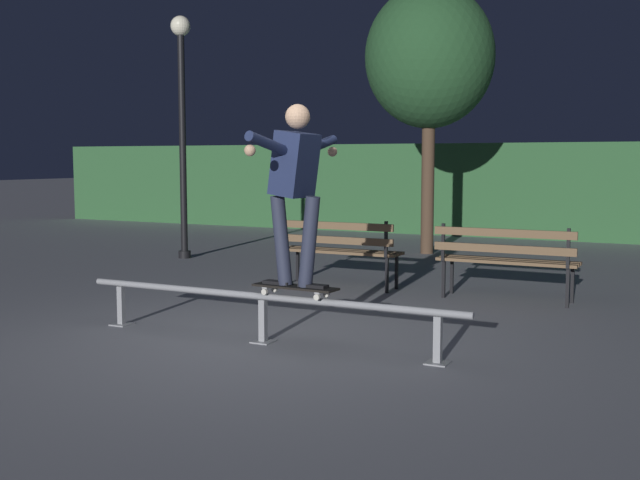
{
  "coord_description": "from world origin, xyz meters",
  "views": [
    {
      "loc": [
        3.53,
        -5.86,
        1.63
      ],
      "look_at": [
        0.16,
        0.79,
        0.85
      ],
      "focal_mm": 43.82,
      "sensor_mm": 36.0,
      "label": 1
    }
  ],
  "objects_px": {
    "grind_rail": "(263,305)",
    "lamp_post_left": "(182,106)",
    "skateboarder": "(295,179)",
    "tree_behind_benches": "(430,58)",
    "park_bench_leftmost": "(338,246)",
    "skateboard": "(295,288)",
    "park_bench_left_center": "(506,255)"
  },
  "relations": [
    {
      "from": "grind_rail",
      "to": "lamp_post_left",
      "type": "relative_size",
      "value": 0.98
    },
    {
      "from": "skateboarder",
      "to": "tree_behind_benches",
      "type": "height_order",
      "value": "tree_behind_benches"
    },
    {
      "from": "lamp_post_left",
      "to": "park_bench_leftmost",
      "type": "bearing_deg",
      "value": -23.65
    },
    {
      "from": "skateboarder",
      "to": "lamp_post_left",
      "type": "relative_size",
      "value": 0.4
    },
    {
      "from": "skateboard",
      "to": "skateboarder",
      "type": "xyz_separation_m",
      "value": [
        0.0,
        -0.0,
        0.94
      ]
    },
    {
      "from": "skateboarder",
      "to": "park_bench_left_center",
      "type": "distance_m",
      "value": 3.3
    },
    {
      "from": "skateboarder",
      "to": "tree_behind_benches",
      "type": "distance_m",
      "value": 7.26
    },
    {
      "from": "tree_behind_benches",
      "to": "grind_rail",
      "type": "bearing_deg",
      "value": -82.9
    },
    {
      "from": "park_bench_left_center",
      "to": "lamp_post_left",
      "type": "bearing_deg",
      "value": 164.71
    },
    {
      "from": "park_bench_left_center",
      "to": "tree_behind_benches",
      "type": "relative_size",
      "value": 0.35
    },
    {
      "from": "grind_rail",
      "to": "park_bench_left_center",
      "type": "relative_size",
      "value": 2.38
    },
    {
      "from": "grind_rail",
      "to": "lamp_post_left",
      "type": "height_order",
      "value": "lamp_post_left"
    },
    {
      "from": "skateboard",
      "to": "park_bench_left_center",
      "type": "xyz_separation_m",
      "value": [
        1.11,
        2.96,
        0.02
      ]
    },
    {
      "from": "skateboard",
      "to": "park_bench_left_center",
      "type": "distance_m",
      "value": 3.17
    },
    {
      "from": "park_bench_left_center",
      "to": "skateboard",
      "type": "bearing_deg",
      "value": -110.57
    },
    {
      "from": "skateboard",
      "to": "tree_behind_benches",
      "type": "height_order",
      "value": "tree_behind_benches"
    },
    {
      "from": "park_bench_leftmost",
      "to": "grind_rail",
      "type": "bearing_deg",
      "value": -77.03
    },
    {
      "from": "grind_rail",
      "to": "skateboarder",
      "type": "xyz_separation_m",
      "value": [
        0.33,
        -0.0,
        1.11
      ]
    },
    {
      "from": "grind_rail",
      "to": "lamp_post_left",
      "type": "bearing_deg",
      "value": 133.05
    },
    {
      "from": "skateboard",
      "to": "tree_behind_benches",
      "type": "distance_m",
      "value": 7.55
    },
    {
      "from": "park_bench_leftmost",
      "to": "tree_behind_benches",
      "type": "bearing_deg",
      "value": 92.59
    },
    {
      "from": "skateboard",
      "to": "skateboarder",
      "type": "distance_m",
      "value": 0.94
    },
    {
      "from": "park_bench_leftmost",
      "to": "park_bench_left_center",
      "type": "distance_m",
      "value": 2.12
    },
    {
      "from": "tree_behind_benches",
      "to": "skateboarder",
      "type": "bearing_deg",
      "value": -80.22
    },
    {
      "from": "skateboard",
      "to": "skateboarder",
      "type": "height_order",
      "value": "skateboarder"
    },
    {
      "from": "grind_rail",
      "to": "park_bench_left_center",
      "type": "distance_m",
      "value": 3.3
    },
    {
      "from": "park_bench_leftmost",
      "to": "tree_behind_benches",
      "type": "distance_m",
      "value": 4.83
    },
    {
      "from": "grind_rail",
      "to": "tree_behind_benches",
      "type": "xyz_separation_m",
      "value": [
        -0.86,
        6.92,
        2.97
      ]
    },
    {
      "from": "skateboard",
      "to": "tree_behind_benches",
      "type": "xyz_separation_m",
      "value": [
        -1.19,
        6.92,
        2.8
      ]
    },
    {
      "from": "grind_rail",
      "to": "skateboard",
      "type": "bearing_deg",
      "value": 0.0
    },
    {
      "from": "skateboard",
      "to": "grind_rail",
      "type": "bearing_deg",
      "value": 180.0
    },
    {
      "from": "park_bench_left_center",
      "to": "tree_behind_benches",
      "type": "height_order",
      "value": "tree_behind_benches"
    }
  ]
}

